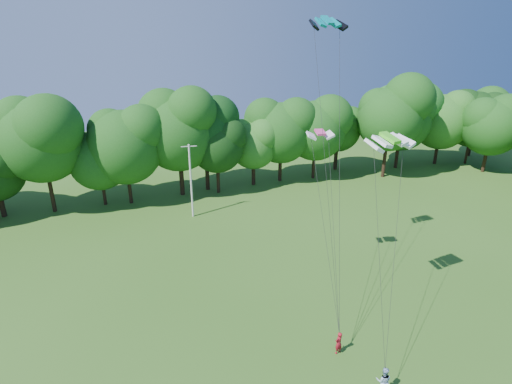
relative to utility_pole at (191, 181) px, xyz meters
name	(u,v)px	position (x,y,z in m)	size (l,w,h in m)	color
utility_pole	(191,181)	(0.00, 0.00, 0.00)	(1.62, 0.33, 8.13)	silver
kite_flyer_left	(339,343)	(3.77, -23.44, -3.41)	(0.56, 0.37, 1.54)	maroon
kite_flyer_right	(383,381)	(4.41, -26.93, -3.32)	(0.84, 0.65, 1.72)	#9BB8D7
kite_teal	(327,20)	(7.10, -14.22, 15.30)	(2.61, 1.19, 0.66)	#047B85
kite_green	(390,138)	(8.40, -20.35, 8.41)	(3.21, 1.70, 0.53)	#4AD920
kite_pink	(320,132)	(6.58, -14.99, 7.80)	(2.12, 1.35, 0.33)	#E43F88
tree_back_center	(205,126)	(3.71, 7.65, 4.08)	(9.10, 9.10, 13.23)	#2F2412
tree_back_east	(403,109)	(34.23, 8.07, 4.36)	(9.40, 9.40, 13.68)	black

